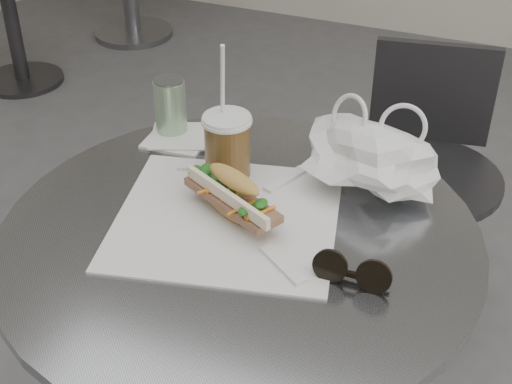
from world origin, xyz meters
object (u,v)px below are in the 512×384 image
at_px(cafe_table, 241,352).
at_px(chair_far, 416,211).
at_px(sunglasses, 352,273).
at_px(drink_can, 170,107).
at_px(bg_chair, 1,12).
at_px(banh_mi, 233,196).
at_px(iced_coffee, 227,145).

distance_m(cafe_table, chair_far, 0.77).
bearing_deg(sunglasses, drink_can, 145.53).
bearing_deg(bg_chair, drink_can, -25.16).
bearing_deg(banh_mi, bg_chair, 167.08).
height_order(chair_far, sunglasses, sunglasses).
distance_m(bg_chair, iced_coffee, 2.21).
distance_m(banh_mi, sunglasses, 0.24).
relative_size(bg_chair, drink_can, 6.79).
height_order(cafe_table, iced_coffee, iced_coffee).
bearing_deg(drink_can, iced_coffee, -29.69).
xyz_separation_m(banh_mi, sunglasses, (0.22, -0.08, -0.02)).
xyz_separation_m(chair_far, iced_coffee, (-0.25, -0.61, 0.47)).
bearing_deg(iced_coffee, chair_far, 67.44).
relative_size(cafe_table, chair_far, 1.03).
distance_m(cafe_table, iced_coffee, 0.37).
bearing_deg(bg_chair, chair_far, -6.77).
relative_size(chair_far, banh_mi, 3.07).
relative_size(sunglasses, drink_can, 1.02).
bearing_deg(chair_far, drink_can, 41.75).
distance_m(cafe_table, drink_can, 0.47).
xyz_separation_m(bg_chair, banh_mi, (1.76, -1.45, 0.43)).
xyz_separation_m(sunglasses, drink_can, (-0.44, 0.28, 0.04)).
distance_m(bg_chair, sunglasses, 2.54).
relative_size(banh_mi, iced_coffee, 0.97).
distance_m(bg_chair, drink_can, 2.03).
xyz_separation_m(bg_chair, drink_can, (1.54, -1.25, 0.45)).
distance_m(bg_chair, banh_mi, 2.32).
xyz_separation_m(iced_coffee, drink_can, (-0.16, 0.09, -0.00)).
height_order(banh_mi, sunglasses, banh_mi).
height_order(chair_far, drink_can, drink_can).
distance_m(chair_far, bg_chair, 2.09).
bearing_deg(bg_chair, sunglasses, -23.82).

